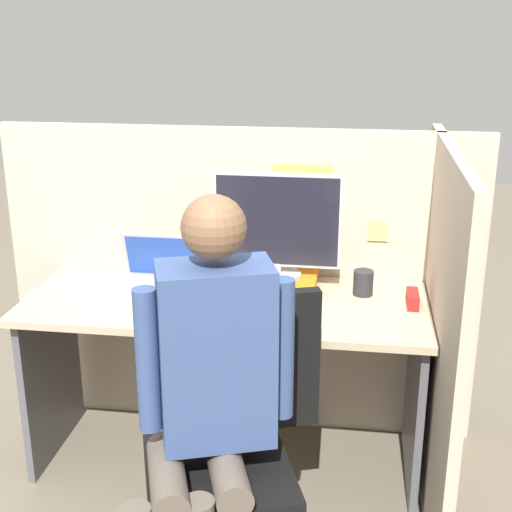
{
  "coord_description": "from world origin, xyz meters",
  "views": [
    {
      "loc": [
        0.5,
        -2.29,
        1.85
      ],
      "look_at": [
        0.15,
        0.16,
        1.01
      ],
      "focal_mm": 50.0,
      "sensor_mm": 36.0,
      "label": 1
    }
  ],
  "objects_px": {
    "paper_box": "(277,281)",
    "office_chair": "(233,442)",
    "carrot_toy": "(263,321)",
    "monitor": "(277,225)",
    "laptop": "(160,277)",
    "person": "(207,388)",
    "stapler": "(413,299)",
    "coffee_mug": "(363,283)"
  },
  "relations": [
    {
      "from": "carrot_toy",
      "to": "office_chair",
      "type": "relative_size",
      "value": 0.15
    },
    {
      "from": "carrot_toy",
      "to": "person",
      "type": "height_order",
      "value": "person"
    },
    {
      "from": "monitor",
      "to": "person",
      "type": "bearing_deg",
      "value": -95.82
    },
    {
      "from": "paper_box",
      "to": "stapler",
      "type": "bearing_deg",
      "value": -12.54
    },
    {
      "from": "monitor",
      "to": "carrot_toy",
      "type": "bearing_deg",
      "value": -90.25
    },
    {
      "from": "office_chair",
      "to": "monitor",
      "type": "bearing_deg",
      "value": 86.67
    },
    {
      "from": "paper_box",
      "to": "monitor",
      "type": "distance_m",
      "value": 0.24
    },
    {
      "from": "paper_box",
      "to": "carrot_toy",
      "type": "bearing_deg",
      "value": -90.25
    },
    {
      "from": "person",
      "to": "coffee_mug",
      "type": "xyz_separation_m",
      "value": [
        0.46,
        0.92,
        0.01
      ]
    },
    {
      "from": "monitor",
      "to": "laptop",
      "type": "distance_m",
      "value": 0.54
    },
    {
      "from": "monitor",
      "to": "person",
      "type": "height_order",
      "value": "person"
    },
    {
      "from": "laptop",
      "to": "office_chair",
      "type": "relative_size",
      "value": 0.36
    },
    {
      "from": "office_chair",
      "to": "coffee_mug",
      "type": "distance_m",
      "value": 0.92
    },
    {
      "from": "stapler",
      "to": "office_chair",
      "type": "distance_m",
      "value": 0.95
    },
    {
      "from": "paper_box",
      "to": "office_chair",
      "type": "xyz_separation_m",
      "value": [
        -0.05,
        -0.8,
        -0.27
      ]
    },
    {
      "from": "paper_box",
      "to": "coffee_mug",
      "type": "xyz_separation_m",
      "value": [
        0.36,
        -0.03,
        0.03
      ]
    },
    {
      "from": "laptop",
      "to": "stapler",
      "type": "distance_m",
      "value": 1.04
    },
    {
      "from": "monitor",
      "to": "person",
      "type": "xyz_separation_m",
      "value": [
        -0.1,
        -0.95,
        -0.23
      ]
    },
    {
      "from": "stapler",
      "to": "carrot_toy",
      "type": "height_order",
      "value": "stapler"
    },
    {
      "from": "laptop",
      "to": "coffee_mug",
      "type": "distance_m",
      "value": 0.85
    },
    {
      "from": "paper_box",
      "to": "person",
      "type": "relative_size",
      "value": 0.24
    },
    {
      "from": "person",
      "to": "coffee_mug",
      "type": "height_order",
      "value": "person"
    },
    {
      "from": "paper_box",
      "to": "laptop",
      "type": "height_order",
      "value": "laptop"
    },
    {
      "from": "office_chair",
      "to": "person",
      "type": "bearing_deg",
      "value": -109.01
    },
    {
      "from": "stapler",
      "to": "person",
      "type": "distance_m",
      "value": 1.05
    },
    {
      "from": "monitor",
      "to": "carrot_toy",
      "type": "relative_size",
      "value": 3.67
    },
    {
      "from": "paper_box",
      "to": "carrot_toy",
      "type": "distance_m",
      "value": 0.41
    },
    {
      "from": "monitor",
      "to": "stapler",
      "type": "relative_size",
      "value": 3.94
    },
    {
      "from": "stapler",
      "to": "coffee_mug",
      "type": "xyz_separation_m",
      "value": [
        -0.19,
        0.09,
        0.02
      ]
    },
    {
      "from": "monitor",
      "to": "coffee_mug",
      "type": "height_order",
      "value": "monitor"
    },
    {
      "from": "coffee_mug",
      "to": "paper_box",
      "type": "bearing_deg",
      "value": 174.74
    },
    {
      "from": "monitor",
      "to": "carrot_toy",
      "type": "height_order",
      "value": "monitor"
    },
    {
      "from": "paper_box",
      "to": "monitor",
      "type": "xyz_separation_m",
      "value": [
        0.0,
        0.0,
        0.24
      ]
    },
    {
      "from": "laptop",
      "to": "carrot_toy",
      "type": "relative_size",
      "value": 2.46
    },
    {
      "from": "carrot_toy",
      "to": "office_chair",
      "type": "distance_m",
      "value": 0.48
    },
    {
      "from": "paper_box",
      "to": "person",
      "type": "xyz_separation_m",
      "value": [
        -0.1,
        -0.95,
        0.01
      ]
    },
    {
      "from": "stapler",
      "to": "person",
      "type": "relative_size",
      "value": 0.1
    },
    {
      "from": "laptop",
      "to": "office_chair",
      "type": "xyz_separation_m",
      "value": [
        0.44,
        -0.74,
        -0.28
      ]
    },
    {
      "from": "stapler",
      "to": "office_chair",
      "type": "height_order",
      "value": "office_chair"
    },
    {
      "from": "paper_box",
      "to": "monitor",
      "type": "bearing_deg",
      "value": 90.0
    },
    {
      "from": "stapler",
      "to": "office_chair",
      "type": "bearing_deg",
      "value": -131.47
    },
    {
      "from": "paper_box",
      "to": "office_chair",
      "type": "height_order",
      "value": "office_chair"
    }
  ]
}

